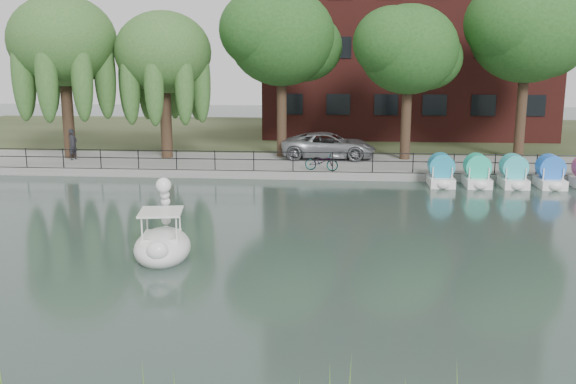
# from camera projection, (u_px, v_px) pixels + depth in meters

# --- Properties ---
(ground_plane) EXTENTS (120.00, 120.00, 0.00)m
(ground_plane) POSITION_uv_depth(u_px,v_px,m) (261.00, 261.00, 19.67)
(ground_plane) COLOR #3E5148
(promenade) EXTENTS (40.00, 6.00, 0.40)m
(promenade) POSITION_uv_depth(u_px,v_px,m) (297.00, 165.00, 35.21)
(promenade) COLOR gray
(promenade) RESTS_ON ground_plane
(kerb) EXTENTS (40.00, 0.25, 0.40)m
(kerb) POSITION_uv_depth(u_px,v_px,m) (293.00, 175.00, 32.34)
(kerb) COLOR gray
(kerb) RESTS_ON ground_plane
(land_strip) EXTENTS (60.00, 22.00, 0.36)m
(land_strip) POSITION_uv_depth(u_px,v_px,m) (309.00, 134.00, 48.85)
(land_strip) COLOR #47512D
(land_strip) RESTS_ON ground_plane
(railing) EXTENTS (32.00, 0.05, 1.00)m
(railing) POSITION_uv_depth(u_px,v_px,m) (293.00, 156.00, 32.33)
(railing) COLOR black
(railing) RESTS_ON promenade
(apartment_building) EXTENTS (20.00, 10.07, 18.00)m
(apartment_building) POSITION_uv_depth(u_px,v_px,m) (407.00, 9.00, 46.32)
(apartment_building) COLOR #4C1E16
(apartment_building) RESTS_ON land_strip
(willow_left) EXTENTS (5.88, 5.88, 9.01)m
(willow_left) POSITION_uv_depth(u_px,v_px,m) (63.00, 41.00, 35.32)
(willow_left) COLOR #473323
(willow_left) RESTS_ON promenade
(willow_mid) EXTENTS (5.32, 5.32, 8.15)m
(willow_mid) POSITION_uv_depth(u_px,v_px,m) (163.00, 53.00, 35.50)
(willow_mid) COLOR #473323
(willow_mid) RESTS_ON promenade
(broadleaf_center) EXTENTS (6.00, 6.00, 9.25)m
(broadleaf_center) POSITION_uv_depth(u_px,v_px,m) (282.00, 38.00, 35.79)
(broadleaf_center) COLOR #473323
(broadleaf_center) RESTS_ON promenade
(broadleaf_right) EXTENTS (5.40, 5.40, 8.32)m
(broadleaf_right) POSITION_uv_depth(u_px,v_px,m) (409.00, 50.00, 34.89)
(broadleaf_right) COLOR #473323
(broadleaf_right) RESTS_ON promenade
(broadleaf_far) EXTENTS (6.30, 6.30, 9.71)m
(broadleaf_far) POSITION_uv_depth(u_px,v_px,m) (527.00, 31.00, 35.13)
(broadleaf_far) COLOR #473323
(broadleaf_far) RESTS_ON promenade
(minivan) EXTENTS (2.93, 6.13, 1.69)m
(minivan) POSITION_uv_depth(u_px,v_px,m) (329.00, 144.00, 36.14)
(minivan) COLOR gray
(minivan) RESTS_ON promenade
(bicycle) EXTENTS (0.95, 1.81, 1.00)m
(bicycle) POSITION_uv_depth(u_px,v_px,m) (321.00, 161.00, 32.50)
(bicycle) COLOR gray
(bicycle) RESTS_ON promenade
(pedestrian) EXTENTS (0.65, 0.82, 1.98)m
(pedestrian) POSITION_uv_depth(u_px,v_px,m) (73.00, 142.00, 35.70)
(pedestrian) COLOR black
(pedestrian) RESTS_ON promenade
(swan_boat) EXTENTS (2.15, 3.00, 2.35)m
(swan_boat) POSITION_uv_depth(u_px,v_px,m) (162.00, 241.00, 19.95)
(swan_boat) COLOR white
(swan_boat) RESTS_ON ground_plane
(pedal_boat_row) EXTENTS (7.95, 1.70, 1.40)m
(pedal_boat_row) POSITION_uv_depth(u_px,v_px,m) (513.00, 174.00, 30.48)
(pedal_boat_row) COLOR white
(pedal_boat_row) RESTS_ON ground_plane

